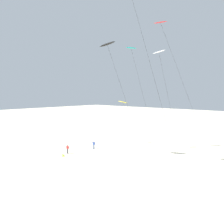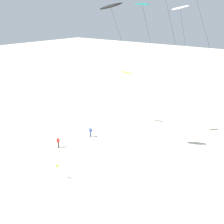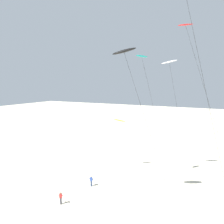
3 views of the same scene
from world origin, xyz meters
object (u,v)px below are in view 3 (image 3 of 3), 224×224
(kite_red, at_px, (187,30))
(kite_white, at_px, (170,64))
(kite_black, at_px, (124,52))
(kite_yellow, at_px, (120,121))
(kite_flyer_nearest, at_px, (91,181))
(kite_flyer_middle, at_px, (61,198))
(kite_teal, at_px, (142,59))

(kite_red, bearing_deg, kite_white, 124.85)
(kite_black, height_order, kite_yellow, kite_black)
(kite_yellow, height_order, kite_red, kite_red)
(kite_yellow, bearing_deg, kite_red, -14.46)
(kite_black, relative_size, kite_flyer_nearest, 11.91)
(kite_white, height_order, kite_red, kite_red)
(kite_white, distance_m, kite_flyer_middle, 25.28)
(kite_yellow, bearing_deg, kite_black, -63.65)
(kite_black, distance_m, kite_flyer_middle, 20.06)
(kite_flyer_nearest, bearing_deg, kite_white, 41.44)
(kite_white, bearing_deg, kite_black, -104.23)
(kite_red, relative_size, kite_flyer_nearest, 14.20)
(kite_white, height_order, kite_yellow, kite_white)
(kite_white, relative_size, kite_yellow, 2.04)
(kite_flyer_nearest, xyz_separation_m, kite_flyer_middle, (-1.12, -5.65, 0.00))
(kite_red, bearing_deg, kite_teal, -169.95)
(kite_white, xyz_separation_m, kite_red, (2.77, -3.97, 3.85))
(kite_black, xyz_separation_m, kite_flyer_nearest, (-6.68, 3.08, -18.30))
(kite_white, relative_size, kite_black, 0.99)
(kite_yellow, relative_size, kite_flyer_nearest, 5.76)
(kite_flyer_nearest, height_order, kite_flyer_middle, same)
(kite_teal, xyz_separation_m, kite_black, (-0.01, -6.59, -0.03))
(kite_white, relative_size, kite_flyer_middle, 11.77)
(kite_teal, distance_m, kite_red, 6.77)
(kite_teal, distance_m, kite_flyer_nearest, 19.82)
(kite_teal, distance_m, kite_black, 6.59)
(kite_teal, relative_size, kite_red, 0.84)
(kite_black, bearing_deg, kite_teal, 89.90)
(kite_black, relative_size, kite_red, 0.84)
(kite_teal, xyz_separation_m, kite_yellow, (-5.16, 3.81, -10.05))
(kite_flyer_nearest, bearing_deg, kite_teal, 27.65)
(kite_teal, height_order, kite_flyer_middle, kite_teal)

